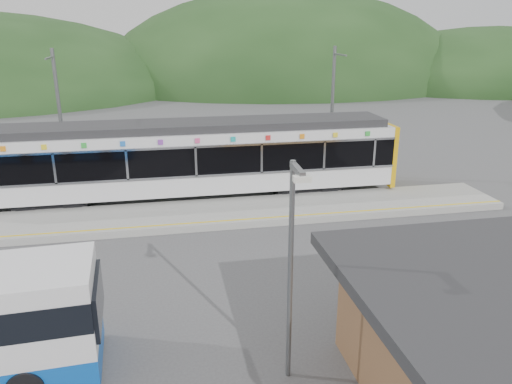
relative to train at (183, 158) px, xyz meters
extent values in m
plane|color=#4C4C4F|center=(1.22, -6.00, -2.06)|extent=(120.00, 120.00, 0.00)
ellipsoid|color=#1E3D19|center=(17.22, 48.00, -2.06)|extent=(52.00, 39.00, 26.00)
ellipsoid|color=#1E3D19|center=(46.22, 42.00, -2.06)|extent=(44.00, 33.00, 16.00)
cube|color=#9E9E99|center=(1.22, -2.70, -1.91)|extent=(26.00, 3.20, 0.30)
cube|color=yellow|center=(1.22, -4.00, -1.76)|extent=(26.00, 0.10, 0.01)
cube|color=black|center=(-6.02, 0.00, -1.76)|extent=(3.20, 2.20, 0.56)
cube|color=black|center=(5.98, 0.00, -1.76)|extent=(3.20, 2.20, 0.56)
cube|color=silver|center=(-0.02, 0.00, -1.02)|extent=(20.00, 2.90, 0.92)
cube|color=black|center=(-0.02, 0.00, 0.16)|extent=(20.00, 2.96, 1.45)
cube|color=silver|center=(-0.02, -1.50, -0.51)|extent=(20.00, 0.05, 0.10)
cube|color=silver|center=(-0.02, -1.50, 0.84)|extent=(20.00, 0.05, 0.10)
cube|color=silver|center=(-0.02, 0.00, 1.11)|extent=(20.00, 2.90, 0.45)
cube|color=#2D2D30|center=(-0.02, 0.00, 1.52)|extent=(19.40, 2.50, 0.36)
cube|color=#E3A80B|center=(10.10, 0.00, -0.16)|extent=(0.24, 2.92, 3.00)
cube|color=silver|center=(-5.52, -1.50, 0.16)|extent=(0.10, 0.05, 1.35)
cube|color=silver|center=(-2.52, -1.50, 0.16)|extent=(0.10, 0.05, 1.35)
cube|color=silver|center=(0.48, -1.50, 0.16)|extent=(0.10, 0.05, 1.35)
cube|color=silver|center=(3.48, -1.50, 0.16)|extent=(0.10, 0.05, 1.35)
cube|color=silver|center=(6.48, -1.50, 0.16)|extent=(0.10, 0.05, 1.35)
cube|color=silver|center=(8.98, -1.50, 0.16)|extent=(0.10, 0.05, 1.35)
cube|color=orange|center=(-7.42, -1.49, 1.12)|extent=(0.22, 0.04, 0.22)
cube|color=yellow|center=(-5.82, -1.49, 1.12)|extent=(0.22, 0.04, 0.22)
cube|color=green|center=(-4.22, -1.49, 1.12)|extent=(0.22, 0.04, 0.22)
cube|color=blue|center=(-2.62, -1.49, 1.12)|extent=(0.22, 0.04, 0.22)
cube|color=purple|center=(-1.02, -1.49, 1.12)|extent=(0.22, 0.04, 0.22)
cube|color=#E54C8C|center=(0.58, -1.49, 1.12)|extent=(0.22, 0.04, 0.22)
cube|color=#19A5A5|center=(2.18, -1.49, 1.12)|extent=(0.22, 0.04, 0.22)
cube|color=red|center=(3.78, -1.49, 1.12)|extent=(0.22, 0.04, 0.22)
cube|color=orange|center=(5.38, -1.49, 1.12)|extent=(0.22, 0.04, 0.22)
cube|color=yellow|center=(6.98, -1.49, 1.12)|extent=(0.22, 0.04, 0.22)
cube|color=green|center=(8.58, -1.49, 1.12)|extent=(0.22, 0.04, 0.22)
cylinder|color=slate|center=(-5.78, 2.60, 1.44)|extent=(0.18, 0.18, 7.00)
cube|color=slate|center=(-5.78, 1.80, 4.54)|extent=(0.08, 1.80, 0.08)
cylinder|color=slate|center=(8.22, 2.60, 1.44)|extent=(0.18, 0.18, 7.00)
cube|color=slate|center=(8.22, 1.80, 4.54)|extent=(0.08, 1.80, 0.08)
cylinder|color=black|center=(-4.33, -12.17, -1.65)|extent=(0.96, 2.48, 0.83)
cylinder|color=slate|center=(1.67, -13.48, 0.61)|extent=(0.12, 0.12, 5.35)
cube|color=slate|center=(1.67, -13.88, 3.19)|extent=(0.15, 0.90, 0.12)
cube|color=silver|center=(1.67, -14.28, 3.12)|extent=(0.36, 0.19, 0.12)
camera|label=1|loc=(-1.00, -23.16, 5.93)|focal=35.00mm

